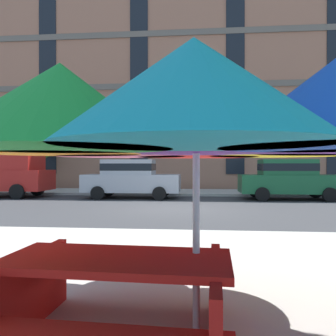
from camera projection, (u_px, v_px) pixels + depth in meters
name	position (u px, v px, depth m)	size (l,w,h in m)	color
ground_plane	(176.00, 209.00, 11.89)	(120.00, 120.00, 0.00)	#38383A
sidewalk_near_patio	(104.00, 333.00, 2.93)	(56.00, 9.00, 0.12)	#B2ADA3
sidewalk_far	(185.00, 192.00, 18.66)	(56.00, 3.60, 0.12)	#B2ADA3
apartment_building	(189.00, 62.00, 26.75)	(46.76, 12.08, 19.20)	#A87056
pickup_red	(1.00, 176.00, 16.37)	(5.10, 2.12, 2.20)	#B21E19
sedan_silver	(131.00, 178.00, 15.78)	(4.40, 1.98, 1.78)	#A8AAB2
sedan_green	(289.00, 178.00, 15.12)	(4.40, 1.98, 1.78)	#195933
street_tree_left	(35.00, 139.00, 19.82)	(2.12, 2.41, 4.35)	brown
patio_umbrella	(196.00, 121.00, 2.84)	(3.73, 3.73, 2.21)	silver
picnic_table	(117.00, 292.00, 2.73)	(1.86, 1.60, 0.77)	red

